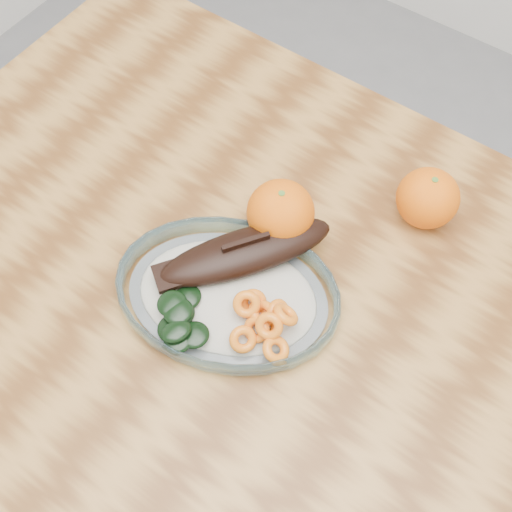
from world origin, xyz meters
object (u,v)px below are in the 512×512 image
at_px(plated_meal, 228,291).
at_px(orange_right, 428,198).
at_px(dining_table, 282,361).
at_px(orange_left, 281,213).

xyz_separation_m(plated_meal, orange_right, (0.14, 0.24, 0.02)).
relative_size(dining_table, plated_meal, 1.89).
bearing_deg(orange_right, dining_table, -102.80).
bearing_deg(orange_left, plated_meal, -88.40).
height_order(orange_left, orange_right, orange_left).
distance_m(plated_meal, orange_left, 0.12).
bearing_deg(dining_table, orange_left, 126.83).
bearing_deg(orange_right, orange_left, -137.74).
distance_m(dining_table, plated_meal, 0.14).
xyz_separation_m(plated_meal, orange_left, (-0.00, 0.12, 0.02)).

